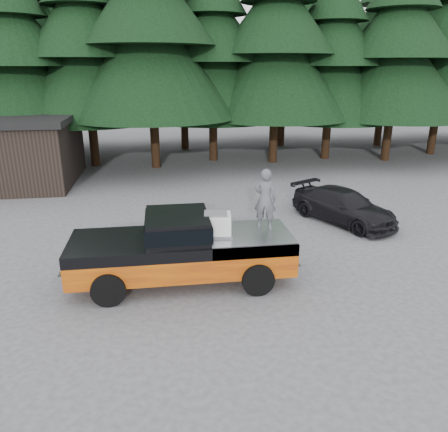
{
  "coord_description": "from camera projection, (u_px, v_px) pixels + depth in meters",
  "views": [
    {
      "loc": [
        -0.7,
        -10.46,
        5.56
      ],
      "look_at": [
        0.83,
        0.0,
        1.9
      ],
      "focal_mm": 35.0,
      "sensor_mm": 36.0,
      "label": 1
    }
  ],
  "objects": [
    {
      "name": "ground",
      "position": [
        194.0,
        284.0,
        11.7
      ],
      "size": [
        120.0,
        120.0,
        0.0
      ],
      "primitive_type": "plane",
      "color": "#474749",
      "rests_on": "ground"
    },
    {
      "name": "pickup_truck",
      "position": [
        182.0,
        259.0,
        11.66
      ],
      "size": [
        6.0,
        2.04,
        1.33
      ],
      "primitive_type": null,
      "color": "#D05D08",
      "rests_on": "ground"
    },
    {
      "name": "truck_cab",
      "position": [
        177.0,
        225.0,
        11.33
      ],
      "size": [
        1.66,
        1.9,
        0.59
      ],
      "primitive_type": "cube",
      "color": "black",
      "rests_on": "pickup_truck"
    },
    {
      "name": "air_compressor",
      "position": [
        216.0,
        225.0,
        11.43
      ],
      "size": [
        0.86,
        0.74,
        0.54
      ],
      "primitive_type": "cube",
      "rotation": [
        0.0,
        0.0,
        -0.12
      ],
      "color": "silver",
      "rests_on": "pickup_truck"
    },
    {
      "name": "man_on_bed",
      "position": [
        265.0,
        199.0,
        11.68
      ],
      "size": [
        0.71,
        0.59,
        1.67
      ],
      "primitive_type": "imported",
      "rotation": [
        0.0,
        0.0,
        2.77
      ],
      "color": "#4B4C52",
      "rests_on": "pickup_truck"
    },
    {
      "name": "parked_car",
      "position": [
        343.0,
        206.0,
        16.18
      ],
      "size": [
        3.49,
        4.52,
        1.22
      ],
      "primitive_type": "imported",
      "rotation": [
        0.0,
        0.0,
        0.49
      ],
      "color": "black",
      "rests_on": "ground"
    },
    {
      "name": "treeline",
      "position": [
        174.0,
        26.0,
        25.31
      ],
      "size": [
        60.15,
        16.05,
        17.5
      ],
      "color": "black",
      "rests_on": "ground"
    }
  ]
}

